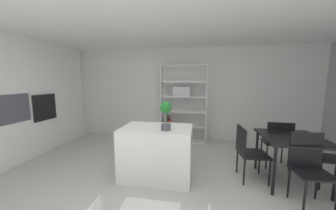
{
  "coord_description": "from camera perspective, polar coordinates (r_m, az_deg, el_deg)",
  "views": [
    {
      "loc": [
        0.5,
        -2.46,
        1.67
      ],
      "look_at": [
        -0.04,
        0.67,
        1.24
      ],
      "focal_mm": 19.01,
      "sensor_mm": 36.0,
      "label": 1
    }
  ],
  "objects": [
    {
      "name": "ground_plane",
      "position": [
        3.02,
        -1.55,
        -26.0
      ],
      "size": [
        10.24,
        10.24,
        0.0
      ],
      "primitive_type": "plane",
      "color": "beige"
    },
    {
      "name": "ceiling_slab",
      "position": [
        2.69,
        -1.79,
        28.73
      ],
      "size": [
        7.44,
        5.43,
        0.06
      ],
      "color": "white",
      "rests_on": "ground_plane"
    },
    {
      "name": "back_partition",
      "position": [
        5.18,
        4.32,
        3.6
      ],
      "size": [
        7.44,
        0.06,
        2.61
      ],
      "primitive_type": "cube",
      "color": "silver",
      "rests_on": "ground_plane"
    },
    {
      "name": "built_in_oven",
      "position": [
        5.0,
        -34.78,
        -0.58
      ],
      "size": [
        0.06,
        0.58,
        0.59
      ],
      "color": "black",
      "rests_on": "ground_plane"
    },
    {
      "name": "kitchen_island",
      "position": [
        3.21,
        -3.59,
        -14.82
      ],
      "size": [
        1.2,
        0.76,
        0.89
      ],
      "primitive_type": "cube",
      "color": "white",
      "rests_on": "ground_plane"
    },
    {
      "name": "potted_plant_on_island",
      "position": [
        2.83,
        -0.68,
        -2.49
      ],
      "size": [
        0.19,
        0.19,
        0.46
      ],
      "color": "#4C4C51",
      "rests_on": "kitchen_island"
    },
    {
      "name": "open_bookshelf",
      "position": [
        4.85,
        4.46,
        0.61
      ],
      "size": [
        1.23,
        0.3,
        2.09
      ],
      "color": "white",
      "rests_on": "ground_plane"
    },
    {
      "name": "dining_table",
      "position": [
        3.55,
        34.9,
        -9.74
      ],
      "size": [
        0.91,
        0.93,
        0.78
      ],
      "color": "black",
      "rests_on": "ground_plane"
    },
    {
      "name": "dining_chair_island_side",
      "position": [
        3.36,
        24.04,
        -12.66
      ],
      "size": [
        0.48,
        0.49,
        0.91
      ],
      "rotation": [
        0.0,
        0.0,
        1.65
      ],
      "color": "black",
      "rests_on": "ground_plane"
    },
    {
      "name": "dining_chair_far",
      "position": [
        4.02,
        31.73,
        -9.52
      ],
      "size": [
        0.47,
        0.42,
        0.92
      ],
      "rotation": [
        0.0,
        0.0,
        3.1
      ],
      "color": "black",
      "rests_on": "ground_plane"
    },
    {
      "name": "dining_chair_near",
      "position": [
        3.17,
        38.41,
        -14.27
      ],
      "size": [
        0.46,
        0.43,
        0.97
      ],
      "rotation": [
        0.0,
        0.0,
        0.08
      ],
      "color": "black",
      "rests_on": "ground_plane"
    }
  ]
}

